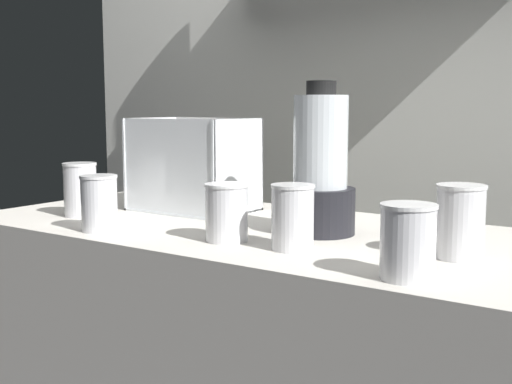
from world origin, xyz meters
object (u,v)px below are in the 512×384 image
Objects in this scene: juice_cup_mango_middle at (227,215)px; juice_cup_mango_rightmost at (460,227)px; carrot_display_bin at (194,182)px; juice_cup_beet_right at (293,220)px; juice_cup_mango_far_right at (408,246)px; juice_cup_carrot_far_left at (80,192)px; juice_cup_mango_left at (99,206)px; blender_pitcher at (320,173)px.

juice_cup_mango_rightmost is at bearing 14.79° from juice_cup_mango_middle.
juice_cup_beet_right is at bearing -29.38° from carrot_display_bin.
carrot_display_bin is at bearing 154.76° from juice_cup_mango_far_right.
juice_cup_carrot_far_left is (-0.18, -0.23, -0.02)m from carrot_display_bin.
juice_cup_mango_left is 0.46m from juice_cup_beet_right.
blender_pitcher reaches higher than juice_cup_mango_far_right.
blender_pitcher is 0.23m from juice_cup_mango_middle.
carrot_display_bin is 0.29m from juice_cup_carrot_far_left.
juice_cup_mango_middle is at bearing -40.93° from carrot_display_bin.
blender_pitcher reaches higher than juice_cup_mango_rightmost.
juice_cup_mango_middle is at bearing -177.27° from juice_cup_beet_right.
juice_cup_mango_left is 0.72m from juice_cup_mango_far_right.
juice_cup_mango_middle is 0.42m from juice_cup_mango_far_right.
juice_cup_mango_far_right is 0.19m from juice_cup_mango_rightmost.
blender_pitcher is 0.19m from juice_cup_beet_right.
juice_cup_mango_rightmost reaches higher than juice_cup_mango_far_right.
juice_cup_mango_middle is at bearing -123.97° from blender_pitcher.
juice_cup_carrot_far_left reaches higher than juice_cup_beet_right.
juice_cup_carrot_far_left is at bearing 177.44° from juice_cup_beet_right.
juice_cup_mango_far_right is at bearing -40.23° from blender_pitcher.
carrot_display_bin is 2.54× the size of juice_cup_mango_middle.
blender_pitcher reaches higher than juice_cup_mango_middle.
juice_cup_mango_middle is (0.49, -0.04, -0.01)m from juice_cup_carrot_far_left.
juice_cup_mango_far_right is at bearing -10.17° from juice_cup_mango_middle.
juice_cup_carrot_far_left and juice_cup_mango_rightmost have the same top height.
juice_cup_mango_left reaches higher than juice_cup_mango_far_right.
carrot_display_bin is at bearing 91.48° from juice_cup_mango_left.
juice_cup_mango_middle is 0.97× the size of juice_cup_mango_far_right.
juice_cup_carrot_far_left is 0.99× the size of juice_cup_mango_rightmost.
juice_cup_mango_rightmost reaches higher than juice_cup_beet_right.
juice_cup_mango_middle is at bearing -4.22° from juice_cup_carrot_far_left.
juice_cup_beet_right reaches higher than juice_cup_mango_far_right.
juice_cup_mango_far_right is at bearing -0.26° from juice_cup_mango_left.
juice_cup_beet_right is (0.45, 0.08, 0.00)m from juice_cup_mango_left.
blender_pitcher is 2.59× the size of juice_cup_beet_right.
carrot_display_bin is 0.41m from juice_cup_mango_middle.
juice_cup_carrot_far_left is 1.06× the size of juice_cup_beet_right.
carrot_display_bin is at bearing 139.07° from juice_cup_mango_middle.
juice_cup_beet_right is at bearing -78.68° from blender_pitcher.
juice_cup_mango_rightmost is (0.74, 0.19, 0.00)m from juice_cup_mango_left.
juice_cup_mango_left is at bearing -165.75° from juice_cup_mango_rightmost.
juice_cup_beet_right is at bearing 2.73° from juice_cup_mango_middle.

